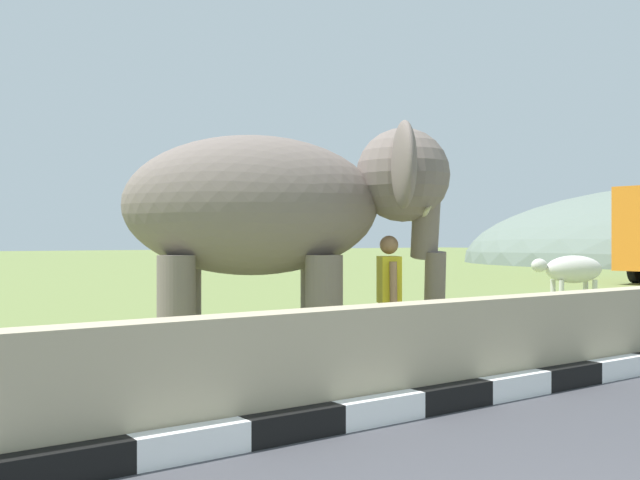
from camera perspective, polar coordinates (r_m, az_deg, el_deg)
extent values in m
cube|color=black|center=(5.35, -18.92, -16.08)|extent=(0.90, 0.20, 0.24)
cube|color=white|center=(5.67, -9.87, -15.15)|extent=(0.90, 0.20, 0.24)
cube|color=black|center=(6.10, -2.03, -14.04)|extent=(0.90, 0.20, 0.24)
cube|color=white|center=(6.64, 4.59, -12.89)|extent=(0.90, 0.20, 0.24)
cube|color=black|center=(7.24, 10.12, -11.80)|extent=(0.90, 0.20, 0.24)
cube|color=white|center=(7.90, 14.73, -10.80)|extent=(0.90, 0.20, 0.24)
cube|color=black|center=(8.61, 18.58, -9.90)|extent=(0.90, 0.20, 0.24)
cube|color=white|center=(9.34, 21.82, -9.11)|extent=(0.90, 0.20, 0.24)
cube|color=tan|center=(7.45, 8.98, -8.49)|extent=(28.00, 0.36, 1.00)
cylinder|color=#71635C|center=(9.59, -0.18, -5.30)|extent=(0.44, 0.44, 1.43)
cylinder|color=#71635C|center=(8.70, 0.32, -5.85)|extent=(0.44, 0.44, 1.43)
cylinder|color=#71635C|center=(9.60, -10.39, -5.30)|extent=(0.44, 0.44, 1.43)
cylinder|color=#71635C|center=(8.71, -10.96, -5.85)|extent=(0.44, 0.44, 1.43)
ellipsoid|color=#71635C|center=(9.07, -5.31, 2.66)|extent=(3.48, 2.97, 1.70)
sphere|color=#71635C|center=(9.28, 6.36, 4.97)|extent=(1.16, 1.16, 1.16)
ellipsoid|color=#D84C8C|center=(9.35, 8.11, 5.86)|extent=(0.64, 0.73, 0.44)
ellipsoid|color=#71635C|center=(10.02, 4.66, 4.89)|extent=(0.67, 0.89, 1.00)
ellipsoid|color=#71635C|center=(8.49, 6.44, 5.77)|extent=(0.67, 0.89, 1.00)
cylinder|color=#71635C|center=(9.31, 8.11, 1.57)|extent=(0.57, 0.64, 1.00)
cylinder|color=#71635C|center=(9.35, 8.80, -3.35)|extent=(0.40, 0.42, 0.82)
cone|color=beige|center=(9.57, 7.39, 2.12)|extent=(0.41, 0.56, 0.22)
cone|color=beige|center=(9.03, 8.15, 2.25)|extent=(0.41, 0.56, 0.22)
cylinder|color=navy|center=(9.37, 5.19, -7.29)|extent=(0.15, 0.15, 0.82)
cylinder|color=navy|center=(9.18, 5.43, -7.45)|extent=(0.15, 0.15, 0.82)
cube|color=yellow|center=(9.21, 5.31, -3.05)|extent=(0.41, 0.47, 0.58)
cylinder|color=#9E7251|center=(9.47, 5.00, -3.14)|extent=(0.15, 0.18, 0.53)
cylinder|color=#9E7251|center=(8.96, 5.64, -3.32)|extent=(0.14, 0.15, 0.52)
sphere|color=#9E7251|center=(9.20, 5.31, -0.37)|extent=(0.23, 0.23, 0.23)
cylinder|color=black|center=(30.13, 23.08, -2.08)|extent=(1.03, 0.42, 1.00)
cylinder|color=beige|center=(18.44, 18.02, -3.96)|extent=(0.12, 0.12, 0.65)
cylinder|color=beige|center=(18.74, 17.42, -3.89)|extent=(0.12, 0.12, 0.65)
cylinder|color=beige|center=(18.94, 20.31, -3.85)|extent=(0.12, 0.12, 0.65)
cylinder|color=beige|center=(19.24, 19.68, -3.79)|extent=(0.12, 0.12, 0.65)
ellipsoid|color=beige|center=(18.81, 18.87, -2.13)|extent=(1.62, 1.10, 0.66)
ellipsoid|color=beige|center=(18.30, 16.45, -1.88)|extent=(0.47, 0.39, 0.32)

